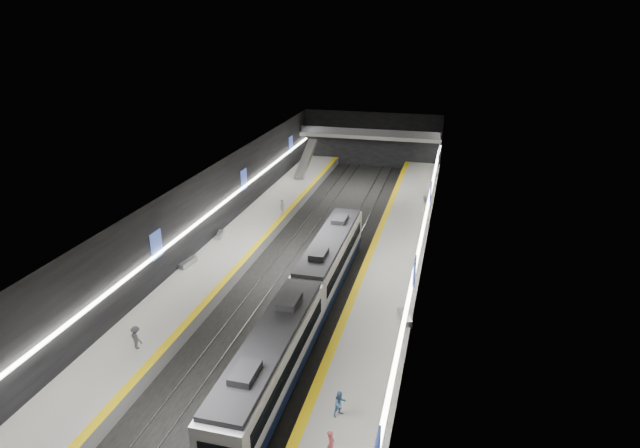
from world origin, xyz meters
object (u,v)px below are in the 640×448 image
(bench_right_near, at_px, (405,317))
(bench_right_far, at_px, (426,199))
(train, at_px, (306,300))
(passenger_right_a, at_px, (331,445))
(passenger_left_a, at_px, (282,207))
(passenger_left_b, at_px, (136,338))
(escalator, at_px, (306,159))
(bench_left_near, at_px, (188,263))
(bench_left_far, at_px, (220,235))
(passenger_right_b, at_px, (340,404))

(bench_right_near, bearing_deg, bench_right_far, 69.88)
(train, bearing_deg, bench_right_far, 76.41)
(passenger_right_a, height_order, passenger_left_a, passenger_left_a)
(bench_right_far, xyz_separation_m, passenger_left_b, (-16.06, -34.20, 0.60))
(passenger_left_b, bearing_deg, passenger_left_a, -68.26)
(passenger_left_a, bearing_deg, passenger_left_b, -1.61)
(train, relative_size, passenger_left_b, 18.71)
(escalator, relative_size, bench_right_far, 4.89)
(bench_left_near, height_order, passenger_right_a, passenger_right_a)
(bench_right_near, bearing_deg, passenger_right_a, -120.10)
(train, height_order, escalator, escalator)
(bench_left_near, xyz_separation_m, bench_left_far, (0.00, 6.56, -0.03))
(passenger_right_a, bearing_deg, bench_left_near, 38.08)
(escalator, distance_m, passenger_right_b, 47.30)
(passenger_right_b, bearing_deg, bench_left_near, 90.94)
(train, xyz_separation_m, bench_left_far, (-12.00, 11.74, -0.99))
(bench_left_near, relative_size, bench_right_near, 0.98)
(passenger_right_b, bearing_deg, train, 68.34)
(escalator, bearing_deg, bench_left_near, -93.78)
(passenger_right_b, bearing_deg, bench_right_far, 39.37)
(train, xyz_separation_m, passenger_left_a, (-8.00, 18.97, -0.31))
(bench_left_far, bearing_deg, passenger_left_a, 47.58)
(bench_left_near, height_order, passenger_right_b, passenger_right_b)
(passenger_left_a, bearing_deg, escalator, -171.52)
(bench_right_far, height_order, passenger_left_a, passenger_left_a)
(bench_left_near, bearing_deg, train, -14.66)
(bench_left_near, xyz_separation_m, passenger_left_a, (4.00, 13.79, 0.64))
(escalator, xyz_separation_m, bench_right_near, (17.00, -34.49, -1.65))
(escalator, height_order, passenger_right_a, escalator)
(bench_left_near, bearing_deg, passenger_left_a, 82.53)
(train, xyz_separation_m, bench_right_far, (6.64, 27.45, -1.00))
(bench_left_far, height_order, passenger_right_b, passenger_right_b)
(bench_right_near, relative_size, passenger_right_b, 1.33)
(passenger_right_a, bearing_deg, passenger_left_a, 16.70)
(train, height_order, passenger_right_a, train)
(bench_left_far, xyz_separation_m, passenger_right_b, (16.63, -21.29, 0.55))
(passenger_left_b, bearing_deg, passenger_right_a, -177.12)
(bench_left_far, relative_size, passenger_left_b, 1.07)
(train, xyz_separation_m, passenger_right_a, (4.82, -12.52, -0.41))
(train, height_order, passenger_right_b, train)
(escalator, relative_size, bench_left_far, 4.68)
(bench_left_far, distance_m, passenger_left_b, 18.69)
(bench_left_near, height_order, bench_right_far, bench_left_near)
(bench_right_near, height_order, passenger_right_a, passenger_right_a)
(passenger_right_a, bearing_deg, bench_right_far, -8.05)
(bench_left_near, distance_m, passenger_right_b, 22.22)
(escalator, distance_m, passenger_left_b, 42.20)
(passenger_left_a, bearing_deg, passenger_right_a, 23.71)
(bench_left_near, height_order, passenger_left_b, passenger_left_b)
(bench_left_near, xyz_separation_m, passenger_left_b, (2.58, -11.94, 0.56))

